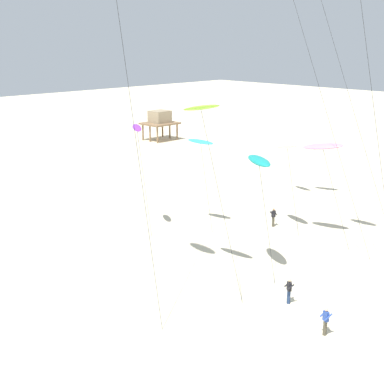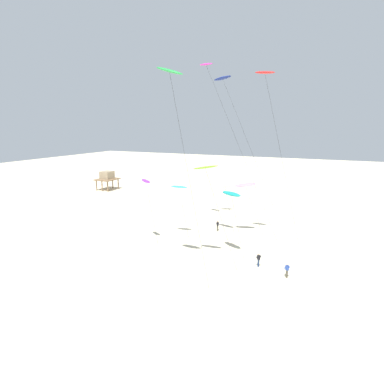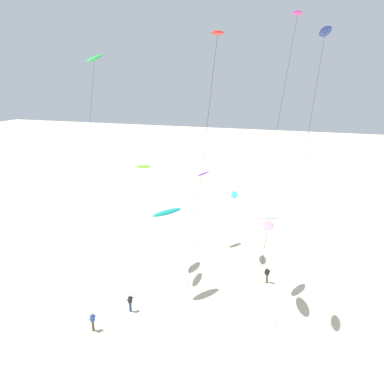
% 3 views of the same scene
% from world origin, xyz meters
% --- Properties ---
extents(ground_plane, '(260.00, 260.00, 0.00)m').
position_xyz_m(ground_plane, '(0.00, 0.00, 0.00)').
color(ground_plane, beige).
extents(kite_pink, '(1.71, 4.98, 8.22)m').
position_xyz_m(kite_pink, '(6.79, 6.43, 7.68)').
color(kite_pink, pink).
rests_on(kite_pink, ground).
extents(kite_magenta, '(2.27, 13.30, 25.68)m').
position_xyz_m(kite_magenta, '(7.41, 13.00, 24.94)').
color(kite_magenta, '#D8339E').
rests_on(kite_magenta, ground).
extents(kite_green, '(1.23, 6.14, 22.29)m').
position_xyz_m(kite_green, '(-11.16, 9.31, 21.54)').
color(kite_green, green).
rests_on(kite_green, ground).
extents(kite_cyan, '(1.30, 2.99, 7.81)m').
position_xyz_m(kite_cyan, '(1.77, 15.04, 7.53)').
color(kite_cyan, '#33BFE0').
rests_on(kite_cyan, ground).
extents(kite_lime, '(1.05, 5.92, 12.16)m').
position_xyz_m(kite_lime, '(-5.58, 7.79, 11.63)').
color(kite_lime, '#8CD833').
rests_on(kite_lime, ground).
extents(kite_red, '(1.35, 7.19, 23.29)m').
position_xyz_m(kite_red, '(2.88, 3.21, 22.81)').
color(kite_red, red).
rests_on(kite_red, ground).
extents(kite_teal, '(2.50, 3.58, 8.39)m').
position_xyz_m(kite_teal, '(-2.29, 5.64, 8.11)').
color(kite_teal, teal).
rests_on(kite_teal, ground).
extents(kite_purple, '(1.47, 2.97, 9.24)m').
position_xyz_m(kite_purple, '(-2.69, 17.89, 8.84)').
color(kite_purple, purple).
rests_on(kite_purple, ground).
extents(kite_navy, '(2.34, 12.44, 24.21)m').
position_xyz_m(kite_navy, '(9.97, 11.39, 23.44)').
color(kite_navy, navy).
rests_on(kite_navy, ground).
extents(kite_white, '(2.16, 3.40, 7.96)m').
position_xyz_m(kite_white, '(6.31, 9.47, 7.31)').
color(kite_white, white).
rests_on(kite_white, ground).
extents(kite_flyer_nearest, '(0.61, 0.58, 1.67)m').
position_xyz_m(kite_flyer_nearest, '(6.38, 10.60, 0.89)').
color(kite_flyer_nearest, '#4C4738').
rests_on(kite_flyer_nearest, ground).
extents(kite_flyer_middle, '(0.70, 0.71, 1.67)m').
position_xyz_m(kite_flyer_middle, '(-4.18, 1.46, 0.89)').
color(kite_flyer_middle, navy).
rests_on(kite_flyer_middle, ground).
extents(kite_flyer_furthest, '(0.67, 0.68, 1.67)m').
position_xyz_m(kite_flyer_furthest, '(-5.74, -2.09, 0.89)').
color(kite_flyer_furthest, '#4C4738').
rests_on(kite_flyer_furthest, ground).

